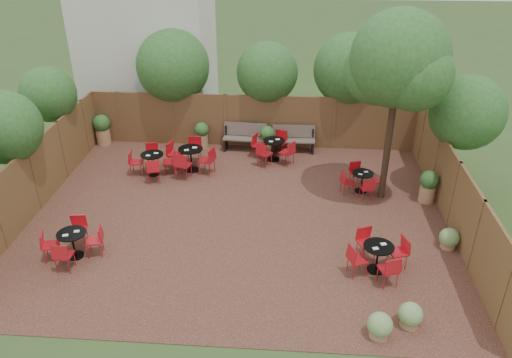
{
  "coord_description": "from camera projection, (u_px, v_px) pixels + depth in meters",
  "views": [
    {
      "loc": [
        1.43,
        -12.41,
        8.0
      ],
      "look_at": [
        0.47,
        0.5,
        1.0
      ],
      "focal_mm": 35.39,
      "sensor_mm": 36.0,
      "label": 1
    }
  ],
  "objects": [
    {
      "name": "park_bench_right",
      "position": [
        294.0,
        138.0,
        18.5
      ],
      "size": [
        1.57,
        0.56,
        0.96
      ],
      "rotation": [
        0.0,
        0.0,
        0.04
      ],
      "color": "brown",
      "rests_on": "courtyard_paving"
    },
    {
      "name": "fence_left",
      "position": [
        34.0,
        179.0,
        14.7
      ],
      "size": [
        0.08,
        10.0,
        2.0
      ],
      "primitive_type": "cube",
      "color": "#4B2A1C",
      "rests_on": "ground"
    },
    {
      "name": "overhang_foliage",
      "position": [
        216.0,
        90.0,
        16.54
      ],
      "size": [
        15.54,
        10.75,
        2.7
      ],
      "color": "#23531B",
      "rests_on": "ground"
    },
    {
      "name": "ground",
      "position": [
        239.0,
        216.0,
        14.79
      ],
      "size": [
        80.0,
        80.0,
        0.0
      ],
      "primitive_type": "plane",
      "color": "#354F23",
      "rests_on": "ground"
    },
    {
      "name": "neighbour_building",
      "position": [
        146.0,
        20.0,
        20.19
      ],
      "size": [
        5.0,
        4.0,
        8.0
      ],
      "primitive_type": "cube",
      "color": "beige",
      "rests_on": "ground"
    },
    {
      "name": "fence_back",
      "position": [
        252.0,
        121.0,
        18.7
      ],
      "size": [
        12.0,
        0.08,
        2.0
      ],
      "primitive_type": "cube",
      "color": "#4B2A1C",
      "rests_on": "ground"
    },
    {
      "name": "bistro_tables",
      "position": [
        230.0,
        183.0,
        15.64
      ],
      "size": [
        9.22,
        7.61,
        0.94
      ],
      "color": "black",
      "rests_on": "courtyard_paving"
    },
    {
      "name": "park_bench_left",
      "position": [
        245.0,
        137.0,
        18.61
      ],
      "size": [
        1.64,
        0.63,
        0.99
      ],
      "rotation": [
        0.0,
        0.0,
        -0.07
      ],
      "color": "brown",
      "rests_on": "courtyard_paving"
    },
    {
      "name": "fence_right",
      "position": [
        454.0,
        195.0,
        13.92
      ],
      "size": [
        0.08,
        10.0,
        2.0
      ],
      "primitive_type": "cube",
      "color": "#4B2A1C",
      "rests_on": "ground"
    },
    {
      "name": "low_shrubs",
      "position": [
        415.0,
        290.0,
        11.5
      ],
      "size": [
        2.81,
        3.86,
        0.58
      ],
      "color": "#A07450",
      "rests_on": "courtyard_paving"
    },
    {
      "name": "courtyard_tree",
      "position": [
        399.0,
        65.0,
        13.77
      ],
      "size": [
        2.84,
        2.75,
        5.71
      ],
      "rotation": [
        0.0,
        0.0,
        0.06
      ],
      "color": "black",
      "rests_on": "courtyard_paving"
    },
    {
      "name": "courtyard_paving",
      "position": [
        239.0,
        216.0,
        14.78
      ],
      "size": [
        12.0,
        10.0,
        0.02
      ],
      "primitive_type": "cube",
      "color": "#391D17",
      "rests_on": "ground"
    },
    {
      "name": "planters",
      "position": [
        224.0,
        143.0,
        17.95
      ],
      "size": [
        11.9,
        4.02,
        1.17
      ],
      "color": "#A07450",
      "rests_on": "courtyard_paving"
    }
  ]
}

